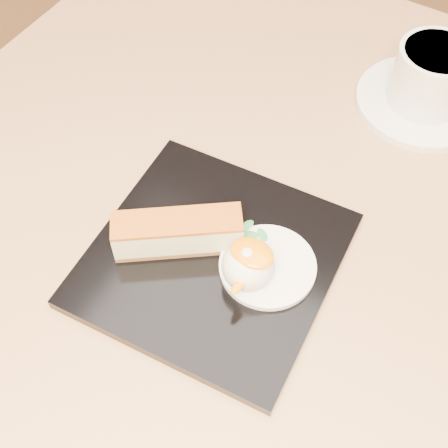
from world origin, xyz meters
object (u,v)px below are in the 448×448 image
Objects in this scene: dessert_plate at (213,259)px; ice_cream_scoop at (248,265)px; table at (258,284)px; cheesecake at (178,232)px; saucer at (422,102)px; coffee_cup at (433,76)px.

ice_cream_scoop is (0.04, -0.01, 0.03)m from dessert_plate.
table is 6.94× the size of cheesecake.
ice_cream_scoop is at bearing -99.77° from saucer.
cheesecake reaches higher than saucer.
saucer is at bearing 69.58° from table.
saucer is at bearing 72.96° from dessert_plate.
ice_cream_scoop reaches higher than cheesecake.
coffee_cup reaches higher than ice_cream_scoop.
table is 5.33× the size of saucer.
cheesecake is at bearing -109.23° from coffee_cup.
ice_cream_scoop is (0.08, 0.00, 0.00)m from cheesecake.
table is at bearing -110.42° from saucer.
ice_cream_scoop is 0.43× the size of coffee_cup.
saucer is at bearing -180.00° from coffee_cup.
ice_cream_scoop is 0.32× the size of saucer.
dessert_plate is 0.05m from ice_cream_scoop.
saucer is 0.04m from coffee_cup.
coffee_cup is (0.00, -0.00, 0.04)m from saucer.
coffee_cup is (0.13, 0.31, 0.01)m from cheesecake.
coffee_cup is at bearing -3.64° from saucer.
saucer is (0.13, 0.31, -0.03)m from cheesecake.
ice_cream_scoop is 0.31m from coffee_cup.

